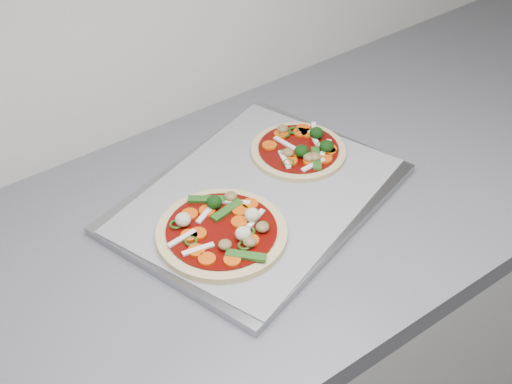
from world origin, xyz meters
TOP-DOWN VIEW (x-y plane):
  - baking_tray at (0.51, 1.32)m, footprint 0.51×0.43m
  - parchment at (0.51, 1.32)m, footprint 0.50×0.43m
  - pizza_left at (0.41, 1.28)m, footprint 0.27×0.27m
  - pizza_right at (0.63, 1.36)m, footprint 0.21×0.21m

SIDE VIEW (x-z plane):
  - baking_tray at x=0.51m, z-range 0.90..0.91m
  - parchment at x=0.51m, z-range 0.91..0.92m
  - pizza_right at x=0.63m, z-range 0.91..0.94m
  - pizza_left at x=0.41m, z-range 0.91..0.94m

